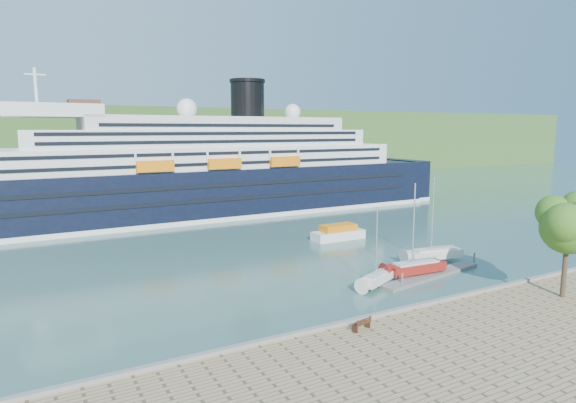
# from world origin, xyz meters

# --- Properties ---
(ground) EXTENTS (400.00, 400.00, 0.00)m
(ground) POSITION_xyz_m (0.00, 0.00, 0.00)
(ground) COLOR #325A54
(ground) RESTS_ON ground
(far_hillside) EXTENTS (400.00, 50.00, 24.00)m
(far_hillside) POSITION_xyz_m (0.00, 145.00, 12.00)
(far_hillside) COLOR #325120
(far_hillside) RESTS_ON ground
(quay_coping) EXTENTS (220.00, 0.50, 0.30)m
(quay_coping) POSITION_xyz_m (0.00, -0.20, 1.15)
(quay_coping) COLOR slate
(quay_coping) RESTS_ON promenade
(cruise_ship) EXTENTS (120.48, 19.48, 26.99)m
(cruise_ship) POSITION_xyz_m (-9.67, 59.52, 13.50)
(cruise_ship) COLOR black
(cruise_ship) RESTS_ON ground
(park_bench) EXTENTS (1.88, 1.06, 1.14)m
(park_bench) POSITION_xyz_m (-14.47, -1.80, 1.57)
(park_bench) COLOR #462514
(park_bench) RESTS_ON promenade
(promenade_tree) EXTENTS (6.70, 6.70, 11.09)m
(promenade_tree) POSITION_xyz_m (7.29, -4.84, 6.55)
(promenade_tree) COLOR #285B18
(promenade_tree) RESTS_ON promenade
(floating_pontoon) EXTENTS (16.10, 4.50, 0.36)m
(floating_pontoon) POSITION_xyz_m (3.33, 8.22, 0.18)
(floating_pontoon) COLOR gray
(floating_pontoon) RESTS_ON ground
(sailboat_white_near) EXTENTS (6.65, 4.31, 8.37)m
(sailboat_white_near) POSITION_xyz_m (-4.30, 8.69, 4.19)
(sailboat_white_near) COLOR silver
(sailboat_white_near) RESTS_ON ground
(sailboat_red) EXTENTS (8.24, 2.79, 10.47)m
(sailboat_red) POSITION_xyz_m (1.75, 9.19, 5.23)
(sailboat_red) COLOR maroon
(sailboat_red) RESTS_ON ground
(sailboat_white_far) EXTENTS (8.41, 3.68, 10.50)m
(sailboat_white_far) POSITION_xyz_m (8.28, 12.70, 5.25)
(sailboat_white_far) COLOR silver
(sailboat_white_far) RESTS_ON ground
(tender_launch) EXTENTS (8.61, 3.01, 2.37)m
(tender_launch) POSITION_xyz_m (4.67, 29.33, 1.19)
(tender_launch) COLOR orange
(tender_launch) RESTS_ON ground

